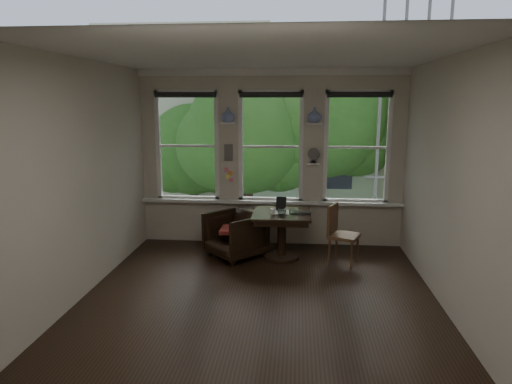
# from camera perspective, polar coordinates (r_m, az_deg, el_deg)

# --- Properties ---
(ground) EXTENTS (4.50, 4.50, 0.00)m
(ground) POSITION_cam_1_polar(r_m,az_deg,el_deg) (6.10, 0.48, -12.57)
(ground) COLOR black
(ground) RESTS_ON ground
(ceiling) EXTENTS (4.50, 4.50, 0.00)m
(ceiling) POSITION_cam_1_polar(r_m,az_deg,el_deg) (5.60, 0.53, 16.77)
(ceiling) COLOR silver
(ceiling) RESTS_ON ground
(wall_back) EXTENTS (4.50, 0.00, 4.50)m
(wall_back) POSITION_cam_1_polar(r_m,az_deg,el_deg) (7.88, 1.87, 4.25)
(wall_back) COLOR beige
(wall_back) RESTS_ON ground
(wall_front) EXTENTS (4.50, 0.00, 4.50)m
(wall_front) POSITION_cam_1_polar(r_m,az_deg,el_deg) (3.47, -2.58, -4.86)
(wall_front) COLOR beige
(wall_front) RESTS_ON ground
(wall_left) EXTENTS (0.00, 4.50, 4.50)m
(wall_left) POSITION_cam_1_polar(r_m,az_deg,el_deg) (6.26, -20.51, 1.69)
(wall_left) COLOR beige
(wall_left) RESTS_ON ground
(wall_right) EXTENTS (0.00, 4.50, 4.50)m
(wall_right) POSITION_cam_1_polar(r_m,az_deg,el_deg) (5.92, 22.78, 1.01)
(wall_right) COLOR beige
(wall_right) RESTS_ON ground
(window_left) EXTENTS (1.10, 0.12, 1.90)m
(window_left) POSITION_cam_1_polar(r_m,az_deg,el_deg) (8.07, -8.51, 5.73)
(window_left) COLOR white
(window_left) RESTS_ON ground
(window_center) EXTENTS (1.10, 0.12, 1.90)m
(window_center) POSITION_cam_1_polar(r_m,az_deg,el_deg) (7.86, 1.88, 5.69)
(window_center) COLOR white
(window_center) RESTS_ON ground
(window_right) EXTENTS (1.10, 0.12, 1.90)m
(window_right) POSITION_cam_1_polar(r_m,az_deg,el_deg) (7.91, 12.47, 5.47)
(window_right) COLOR white
(window_right) RESTS_ON ground
(shelf_left) EXTENTS (0.26, 0.16, 0.03)m
(shelf_left) POSITION_cam_1_polar(r_m,az_deg,el_deg) (7.80, -3.53, 8.59)
(shelf_left) COLOR white
(shelf_left) RESTS_ON ground
(shelf_right) EXTENTS (0.26, 0.16, 0.03)m
(shelf_right) POSITION_cam_1_polar(r_m,az_deg,el_deg) (7.72, 7.29, 8.49)
(shelf_right) COLOR white
(shelf_right) RESTS_ON ground
(intercom) EXTENTS (0.14, 0.06, 0.28)m
(intercom) POSITION_cam_1_polar(r_m,az_deg,el_deg) (7.87, -3.45, 4.96)
(intercom) COLOR #59544F
(intercom) RESTS_ON ground
(sticky_notes) EXTENTS (0.16, 0.01, 0.24)m
(sticky_notes) POSITION_cam_1_polar(r_m,az_deg,el_deg) (7.92, -3.42, 2.45)
(sticky_notes) COLOR pink
(sticky_notes) RESTS_ON ground
(desk_fan) EXTENTS (0.20, 0.20, 0.24)m
(desk_fan) POSITION_cam_1_polar(r_m,az_deg,el_deg) (7.75, 7.19, 4.27)
(desk_fan) COLOR #59544F
(desk_fan) RESTS_ON ground
(vase_left) EXTENTS (0.24, 0.24, 0.25)m
(vase_left) POSITION_cam_1_polar(r_m,az_deg,el_deg) (7.80, -3.54, 9.61)
(vase_left) COLOR silver
(vase_left) RESTS_ON shelf_left
(vase_right) EXTENTS (0.24, 0.24, 0.25)m
(vase_right) POSITION_cam_1_polar(r_m,az_deg,el_deg) (7.71, 7.32, 9.52)
(vase_right) COLOR silver
(vase_right) RESTS_ON shelf_right
(table) EXTENTS (0.90, 0.90, 0.75)m
(table) POSITION_cam_1_polar(r_m,az_deg,el_deg) (7.25, 3.23, -5.48)
(table) COLOR black
(table) RESTS_ON ground
(armchair_left) EXTENTS (1.12, 1.12, 0.73)m
(armchair_left) POSITION_cam_1_polar(r_m,az_deg,el_deg) (7.34, -2.63, -5.36)
(armchair_left) COLOR black
(armchair_left) RESTS_ON ground
(cushion_red) EXTENTS (0.45, 0.45, 0.06)m
(cushion_red) POSITION_cam_1_polar(r_m,az_deg,el_deg) (7.31, -2.64, -4.72)
(cushion_red) COLOR maroon
(cushion_red) RESTS_ON armchair_left
(side_chair_right) EXTENTS (0.55, 0.55, 0.92)m
(side_chair_right) POSITION_cam_1_polar(r_m,az_deg,el_deg) (7.09, 10.97, -5.35)
(side_chair_right) COLOR #4C291B
(side_chair_right) RESTS_ON ground
(laptop) EXTENTS (0.33, 0.23, 0.03)m
(laptop) POSITION_cam_1_polar(r_m,az_deg,el_deg) (7.08, 5.68, -2.68)
(laptop) COLOR black
(laptop) RESTS_ON table
(mug) EXTENTS (0.12, 0.12, 0.09)m
(mug) POSITION_cam_1_polar(r_m,az_deg,el_deg) (7.04, 2.11, -2.43)
(mug) COLOR white
(mug) RESTS_ON table
(drinking_glass) EXTENTS (0.16, 0.16, 0.11)m
(drinking_glass) POSITION_cam_1_polar(r_m,az_deg,el_deg) (7.01, 3.25, -2.45)
(drinking_glass) COLOR white
(drinking_glass) RESTS_ON table
(tablet) EXTENTS (0.17, 0.10, 0.22)m
(tablet) POSITION_cam_1_polar(r_m,az_deg,el_deg) (7.28, 3.16, -1.46)
(tablet) COLOR black
(tablet) RESTS_ON table
(papers) EXTENTS (0.23, 0.31, 0.00)m
(papers) POSITION_cam_1_polar(r_m,az_deg,el_deg) (7.20, 3.25, -2.50)
(papers) COLOR silver
(papers) RESTS_ON table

